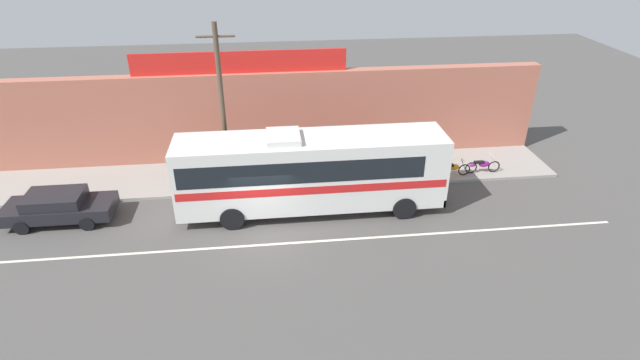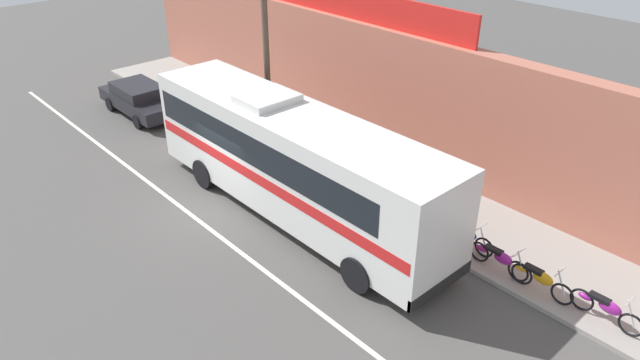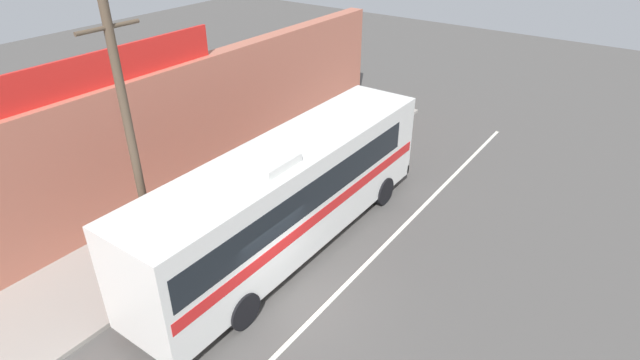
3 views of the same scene
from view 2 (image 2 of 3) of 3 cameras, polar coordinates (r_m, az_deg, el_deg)
name	(u,v)px [view 2 (image 2 of 3)]	position (r m, az deg, el deg)	size (l,w,h in m)	color
ground_plane	(213,206)	(19.50, -10.56, -2.58)	(70.00, 70.00, 0.00)	#4F4C49
sidewalk_slab	(327,156)	(22.19, 0.70, 2.35)	(30.00, 3.60, 0.14)	gray
storefront_facade	(368,86)	(22.65, 4.77, 9.28)	(30.00, 0.70, 4.80)	#B26651
storefront_billboard	(356,4)	(22.35, 3.54, 16.94)	(10.72, 0.12, 1.10)	red
road_center_stripe	(192,215)	(19.18, -12.56, -3.41)	(30.00, 0.14, 0.01)	silver
intercity_bus	(291,157)	(17.81, -2.84, 2.29)	(11.68, 2.60, 3.78)	silver
parked_car	(140,98)	(27.07, -17.36, 7.70)	(4.56, 1.91, 1.37)	black
utility_pole	(266,50)	(20.81, -5.34, 12.69)	(1.60, 0.22, 7.89)	brown
motorcycle_black	(499,259)	(16.65, 17.30, -7.41)	(1.95, 0.56, 0.94)	black
motorcycle_red	(606,308)	(16.00, 26.36, -11.23)	(1.83, 0.56, 0.94)	black
motorcycle_purple	(465,234)	(17.37, 14.13, -5.21)	(1.87, 0.56, 0.94)	black
motorcycle_green	(539,278)	(16.28, 20.83, -9.07)	(1.87, 0.56, 0.94)	black
pedestrian_far_right	(423,180)	(18.79, 10.15, 0.04)	(0.30, 0.48, 1.66)	black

